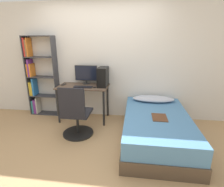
{
  "coord_description": "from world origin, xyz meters",
  "views": [
    {
      "loc": [
        0.76,
        -2.36,
        1.7
      ],
      "look_at": [
        0.35,
        0.75,
        0.75
      ],
      "focal_mm": 28.0,
      "sensor_mm": 36.0,
      "label": 1
    }
  ],
  "objects_px": {
    "keyboard": "(83,87)",
    "bookshelf": "(37,78)",
    "bed": "(156,128)",
    "office_chair": "(76,118)",
    "pc_tower": "(103,77)",
    "monitor": "(86,74)"
  },
  "relations": [
    {
      "from": "office_chair",
      "to": "pc_tower",
      "type": "distance_m",
      "value": 1.06
    },
    {
      "from": "pc_tower",
      "to": "bookshelf",
      "type": "bearing_deg",
      "value": 175.96
    },
    {
      "from": "office_chair",
      "to": "monitor",
      "type": "relative_size",
      "value": 1.91
    },
    {
      "from": "keyboard",
      "to": "bookshelf",
      "type": "bearing_deg",
      "value": 165.62
    },
    {
      "from": "office_chair",
      "to": "keyboard",
      "type": "xyz_separation_m",
      "value": [
        -0.03,
        0.6,
        0.42
      ]
    },
    {
      "from": "bookshelf",
      "to": "office_chair",
      "type": "distance_m",
      "value": 1.59
    },
    {
      "from": "monitor",
      "to": "pc_tower",
      "type": "distance_m",
      "value": 0.43
    },
    {
      "from": "monitor",
      "to": "office_chair",
      "type": "bearing_deg",
      "value": -87.21
    },
    {
      "from": "pc_tower",
      "to": "bed",
      "type": "bearing_deg",
      "value": -34.65
    },
    {
      "from": "bookshelf",
      "to": "bed",
      "type": "bearing_deg",
      "value": -17.91
    },
    {
      "from": "bed",
      "to": "pc_tower",
      "type": "height_order",
      "value": "pc_tower"
    },
    {
      "from": "bookshelf",
      "to": "pc_tower",
      "type": "relative_size",
      "value": 4.34
    },
    {
      "from": "monitor",
      "to": "pc_tower",
      "type": "relative_size",
      "value": 1.21
    },
    {
      "from": "bed",
      "to": "pc_tower",
      "type": "relative_size",
      "value": 4.66
    },
    {
      "from": "bed",
      "to": "monitor",
      "type": "bearing_deg",
      "value": 149.5
    },
    {
      "from": "monitor",
      "to": "bed",
      "type": "bearing_deg",
      "value": -30.5
    },
    {
      "from": "office_chair",
      "to": "pc_tower",
      "type": "height_order",
      "value": "pc_tower"
    },
    {
      "from": "bookshelf",
      "to": "monitor",
      "type": "distance_m",
      "value": 1.17
    },
    {
      "from": "monitor",
      "to": "keyboard",
      "type": "bearing_deg",
      "value": -87.21
    },
    {
      "from": "bookshelf",
      "to": "bed",
      "type": "height_order",
      "value": "bookshelf"
    },
    {
      "from": "office_chair",
      "to": "bed",
      "type": "distance_m",
      "value": 1.44
    },
    {
      "from": "bed",
      "to": "keyboard",
      "type": "bearing_deg",
      "value": 159.35
    }
  ]
}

